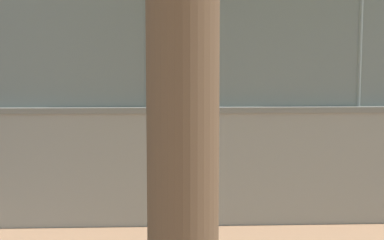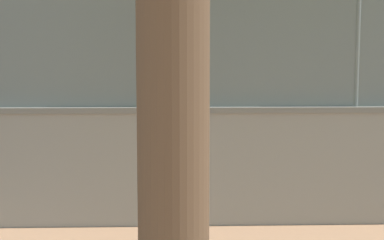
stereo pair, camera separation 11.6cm
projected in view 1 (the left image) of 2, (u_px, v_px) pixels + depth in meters
ground_plane at (163, 130)px, 18.75m from camera, size 260.00×260.00×0.00m
perimeter_wall at (41, 166)px, 7.53m from camera, size 33.86×1.33×1.69m
fence_panel_on_wall at (37, 38)px, 7.35m from camera, size 33.24×1.01×1.91m
player_at_service_line at (145, 106)px, 17.49m from camera, size 0.72×1.22×1.62m
player_baseline_waiting at (362, 133)px, 10.60m from camera, size 0.73×0.93×1.58m
sports_ball at (153, 103)px, 16.41m from camera, size 0.24×0.24×0.24m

